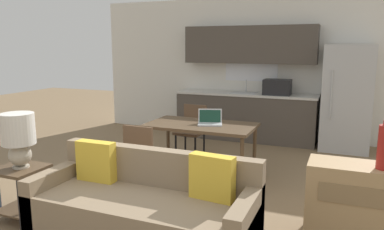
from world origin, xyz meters
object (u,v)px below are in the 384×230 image
object	(u,v)px
refrigerator	(347,98)
couch	(146,206)
dining_chair_near_left	(144,153)
table_lamp	(18,136)
dining_chair_far_left	(192,128)
side_table	(21,185)
credenza	(370,205)
dining_table	(201,129)
laptop	(210,121)

from	to	relation	value
refrigerator	couch	xyz separation A→B (m)	(-1.65, -4.04, -0.56)
refrigerator	dining_chair_near_left	world-z (taller)	refrigerator
table_lamp	dining_chair_far_left	world-z (taller)	table_lamp
side_table	dining_chair_far_left	distance (m)	2.85
credenza	side_table	bearing A→B (deg)	-165.28
dining_table	dining_chair_far_left	bearing A→B (deg)	120.10
dining_table	couch	size ratio (longest dim) A/B	0.71
table_lamp	credenza	size ratio (longest dim) A/B	0.50
couch	credenza	distance (m)	2.04
couch	dining_chair_far_left	distance (m)	2.70
dining_table	credenza	xyz separation A→B (m)	(2.06, -1.08, -0.30)
dining_table	dining_chair_near_left	xyz separation A→B (m)	(-0.47, -0.75, -0.20)
couch	table_lamp	distance (m)	1.48
dining_chair_far_left	refrigerator	bearing A→B (deg)	35.06
couch	side_table	world-z (taller)	couch
refrigerator	dining_chair_near_left	bearing A→B (deg)	-127.47
refrigerator	dining_table	xyz separation A→B (m)	(-1.81, -2.22, -0.23)
dining_table	credenza	world-z (taller)	dining_table
dining_chair_near_left	credenza	bearing A→B (deg)	174.02
refrigerator	laptop	xyz separation A→B (m)	(-1.69, -2.18, -0.12)
side_table	table_lamp	size ratio (longest dim) A/B	1.01
credenza	dining_chair_far_left	world-z (taller)	dining_chair_far_left
dining_table	couch	world-z (taller)	couch
refrigerator	credenza	xyz separation A→B (m)	(0.25, -3.30, -0.54)
side_table	laptop	distance (m)	2.43
side_table	couch	bearing A→B (deg)	4.94
table_lamp	refrigerator	bearing A→B (deg)	54.02
refrigerator	dining_chair_far_left	distance (m)	2.71
refrigerator	laptop	size ratio (longest dim) A/B	4.67
laptop	dining_table	bearing A→B (deg)	-179.55
dining_table	side_table	distance (m)	2.32
refrigerator	dining_chair_far_left	world-z (taller)	refrigerator
table_lamp	laptop	distance (m)	2.38
credenza	dining_chair_near_left	world-z (taller)	dining_chair_near_left
couch	dining_chair_near_left	xyz separation A→B (m)	(-0.63, 1.08, 0.13)
dining_chair_near_left	dining_chair_far_left	bearing A→B (deg)	-88.71
credenza	dining_chair_far_left	distance (m)	3.15
dining_chair_far_left	laptop	xyz separation A→B (m)	(0.58, -0.76, 0.31)
dining_table	side_table	bearing A→B (deg)	-122.29
credenza	laptop	world-z (taller)	laptop
side_table	laptop	bearing A→B (deg)	55.93
table_lamp	dining_chair_far_left	distance (m)	2.86
table_lamp	dining_chair_near_left	size ratio (longest dim) A/B	0.67
refrigerator	laptop	world-z (taller)	refrigerator
side_table	dining_chair_near_left	size ratio (longest dim) A/B	0.67
side_table	dining_chair_far_left	bearing A→B (deg)	74.38
dining_table	credenza	bearing A→B (deg)	-27.67
table_lamp	dining_chair_far_left	size ratio (longest dim) A/B	0.67
table_lamp	dining_chair_near_left	distance (m)	1.46
table_lamp	laptop	bearing A→B (deg)	56.20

